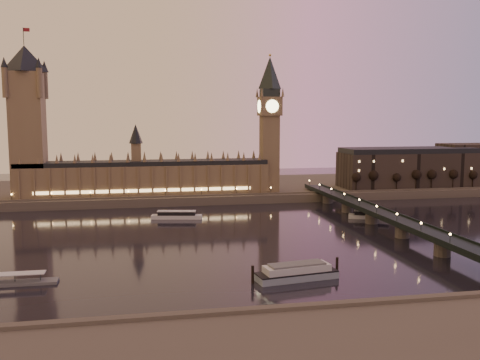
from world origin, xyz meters
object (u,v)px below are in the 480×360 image
(cruise_boat_a, at_px, (177,215))
(moored_barge, at_px, (297,272))
(cruise_boat_b, at_px, (372,215))
(pontoon_pier, at_px, (4,282))

(cruise_boat_a, bearing_deg, moored_barge, -63.12)
(cruise_boat_a, xyz_separation_m, cruise_boat_b, (119.92, -23.09, 0.09))
(cruise_boat_a, relative_size, cruise_boat_b, 1.12)
(pontoon_pier, bearing_deg, moored_barge, -7.17)
(cruise_boat_a, height_order, cruise_boat_b, cruise_boat_b)
(cruise_boat_b, relative_size, pontoon_pier, 0.74)
(cruise_boat_a, bearing_deg, cruise_boat_b, 0.27)
(cruise_boat_b, height_order, pontoon_pier, pontoon_pier)
(cruise_boat_b, bearing_deg, moored_barge, -102.18)
(moored_barge, height_order, pontoon_pier, pontoon_pier)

